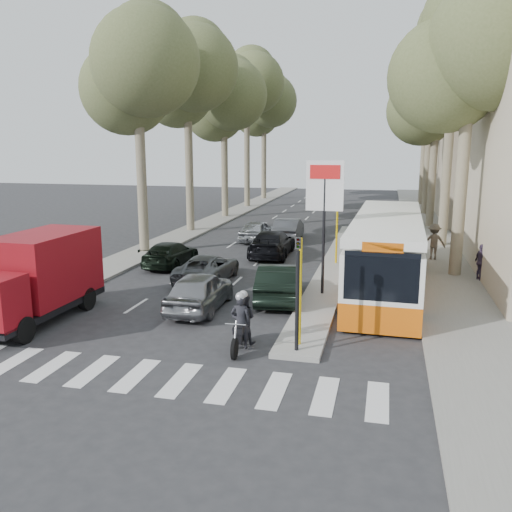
{
  "coord_description": "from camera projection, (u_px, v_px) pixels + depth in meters",
  "views": [
    {
      "loc": [
        5.68,
        -16.73,
        6.24
      ],
      "look_at": [
        0.42,
        5.0,
        1.6
      ],
      "focal_mm": 38.0,
      "sensor_mm": 36.0,
      "label": 1
    }
  ],
  "objects": [
    {
      "name": "red_truck",
      "position": [
        37.0,
        276.0,
        19.22
      ],
      "size": [
        2.32,
        5.83,
        3.09
      ],
      "rotation": [
        0.0,
        0.0,
        -0.02
      ],
      "color": "black",
      "rests_on": "ground"
    },
    {
      "name": "silver_hatchback",
      "position": [
        200.0,
        291.0,
        20.66
      ],
      "size": [
        1.84,
        4.42,
        1.49
      ],
      "primitive_type": "imported",
      "rotation": [
        0.0,
        0.0,
        3.16
      ],
      "color": "gray",
      "rests_on": "ground"
    },
    {
      "name": "queue_car_c",
      "position": [
        257.0,
        231.0,
        35.25
      ],
      "size": [
        1.79,
        4.16,
        1.4
      ],
      "primitive_type": "imported",
      "rotation": [
        0.0,
        0.0,
        3.11
      ],
      "color": "#A4A7AC",
      "rests_on": "ground"
    },
    {
      "name": "median_left",
      "position": [
        224.0,
        216.0,
        46.98
      ],
      "size": [
        2.4,
        64.0,
        0.12
      ],
      "primitive_type": "cube",
      "color": "gray",
      "rests_on": "ground"
    },
    {
      "name": "queue_car_a",
      "position": [
        208.0,
        268.0,
        24.99
      ],
      "size": [
        2.15,
        4.53,
        1.25
      ],
      "primitive_type": "imported",
      "rotation": [
        0.0,
        0.0,
        3.12
      ],
      "color": "#4B4E52",
      "rests_on": "ground"
    },
    {
      "name": "traffic_island",
      "position": [
        336.0,
        264.0,
        28.2
      ],
      "size": [
        1.5,
        26.0,
        0.16
      ],
      "primitive_type": "cube",
      "color": "gray",
      "rests_on": "ground"
    },
    {
      "name": "tree_l_d",
      "position": [
        248.0,
        86.0,
        52.29
      ],
      "size": [
        7.4,
        7.2,
        15.66
      ],
      "color": "#6B604C",
      "rests_on": "ground"
    },
    {
      "name": "tree_r_c",
      "position": [
        439.0,
        95.0,
        39.3
      ],
      "size": [
        7.4,
        7.2,
        13.32
      ],
      "color": "#6B604C",
      "rests_on": "ground"
    },
    {
      "name": "traffic_light_island",
      "position": [
        298.0,
        275.0,
        15.82
      ],
      "size": [
        0.16,
        0.41,
        3.6
      ],
      "color": "black",
      "rests_on": "ground"
    },
    {
      "name": "building_far",
      "position": [
        510.0,
        123.0,
        45.66
      ],
      "size": [
        11.0,
        20.0,
        16.0
      ],
      "primitive_type": "cube",
      "color": "#B7A88E",
      "rests_on": "ground"
    },
    {
      "name": "pedestrian_near",
      "position": [
        481.0,
        262.0,
        24.65
      ],
      "size": [
        0.77,
        1.08,
        1.67
      ],
      "primitive_type": "imported",
      "rotation": [
        0.0,
        0.0,
        1.9
      ],
      "color": "#40334C",
      "rests_on": "sidewalk_right"
    },
    {
      "name": "billboard",
      "position": [
        324.0,
        208.0,
        21.75
      ],
      "size": [
        1.5,
        12.1,
        5.6
      ],
      "color": "yellow",
      "rests_on": "ground"
    },
    {
      "name": "tree_l_a",
      "position": [
        140.0,
        67.0,
        29.73
      ],
      "size": [
        7.4,
        7.2,
        14.1
      ],
      "color": "#6B604C",
      "rests_on": "ground"
    },
    {
      "name": "tree_l_c",
      "position": [
        226.0,
        97.0,
        45.0
      ],
      "size": [
        7.4,
        7.2,
        13.71
      ],
      "color": "#6B604C",
      "rests_on": "ground"
    },
    {
      "name": "queue_car_e",
      "position": [
        170.0,
        254.0,
        28.11
      ],
      "size": [
        1.86,
        4.41,
        1.27
      ],
      "primitive_type": "imported",
      "rotation": [
        0.0,
        0.0,
        3.12
      ],
      "color": "black",
      "rests_on": "ground"
    },
    {
      "name": "pedestrian_far",
      "position": [
        434.0,
        242.0,
        29.09
      ],
      "size": [
        1.27,
        0.61,
        1.93
      ],
      "primitive_type": "imported",
      "rotation": [
        0.0,
        0.0,
        3.18
      ],
      "color": "brown",
      "rests_on": "sidewalk_right"
    },
    {
      "name": "sidewalk_right",
      "position": [
        426.0,
        228.0,
        40.3
      ],
      "size": [
        3.2,
        70.0,
        0.12
      ],
      "primitive_type": "cube",
      "color": "gray",
      "rests_on": "ground"
    },
    {
      "name": "motorcycle",
      "position": [
        242.0,
        322.0,
        16.78
      ],
      "size": [
        0.79,
        2.17,
        1.84
      ],
      "rotation": [
        0.0,
        0.0,
        0.04
      ],
      "color": "black",
      "rests_on": "ground"
    },
    {
      "name": "tree_r_d",
      "position": [
        434.0,
        87.0,
        46.61
      ],
      "size": [
        7.4,
        7.2,
        14.88
      ],
      "color": "#6B604C",
      "rests_on": "ground"
    },
    {
      "name": "queue_car_d",
      "position": [
        289.0,
        229.0,
        35.5
      ],
      "size": [
        1.71,
        4.54,
        1.48
      ],
      "primitive_type": "imported",
      "rotation": [
        0.0,
        0.0,
        3.17
      ],
      "color": "#45474C",
      "rests_on": "ground"
    },
    {
      "name": "queue_car_b",
      "position": [
        272.0,
        243.0,
        30.45
      ],
      "size": [
        2.22,
        5.18,
        1.49
      ],
      "primitive_type": "imported",
      "rotation": [
        0.0,
        0.0,
        3.17
      ],
      "color": "black",
      "rests_on": "ground"
    },
    {
      "name": "tree_r_a",
      "position": [
        474.0,
        48.0,
        23.91
      ],
      "size": [
        7.4,
        7.2,
        14.1
      ],
      "color": "#6B604C",
      "rests_on": "ground"
    },
    {
      "name": "ground",
      "position": [
        210.0,
        330.0,
        18.5
      ],
      "size": [
        120.0,
        120.0,
        0.0
      ],
      "primitive_type": "plane",
      "color": "#28282B",
      "rests_on": "ground"
    },
    {
      "name": "tree_l_e",
      "position": [
        265.0,
        103.0,
        60.13
      ],
      "size": [
        7.4,
        7.2,
        14.49
      ],
      "color": "#6B604C",
      "rests_on": "ground"
    },
    {
      "name": "dark_hatchback",
      "position": [
        279.0,
        282.0,
        21.92
      ],
      "size": [
        2.12,
        4.74,
        1.51
      ],
      "primitive_type": "imported",
      "rotation": [
        0.0,
        0.0,
        3.26
      ],
      "color": "black",
      "rests_on": "ground"
    },
    {
      "name": "tree_r_b",
      "position": [
        457.0,
        52.0,
        31.29
      ],
      "size": [
        7.4,
        7.2,
        15.27
      ],
      "color": "#6B604C",
      "rests_on": "ground"
    },
    {
      "name": "tree_r_e",
      "position": [
        428.0,
        102.0,
        54.34
      ],
      "size": [
        7.4,
        7.2,
        14.1
      ],
      "color": "#6B604C",
      "rests_on": "ground"
    },
    {
      "name": "tree_l_b",
      "position": [
        189.0,
        72.0,
        37.22
      ],
      "size": [
        7.4,
        7.2,
        14.88
      ],
      "color": "#6B604C",
      "rests_on": "ground"
    },
    {
      "name": "city_bus",
      "position": [
        387.0,
        251.0,
        23.26
      ],
      "size": [
        3.03,
        12.51,
        3.28
      ],
      "rotation": [
        0.0,
        0.0,
        -0.03
      ],
      "color": "#DE5E0C",
      "rests_on": "ground"
    }
  ]
}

